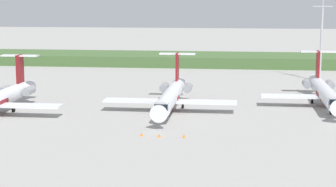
# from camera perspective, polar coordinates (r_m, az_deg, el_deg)

# --- Properties ---
(ground_plane) EXTENTS (500.00, 500.00, 0.00)m
(ground_plane) POSITION_cam_1_polar(r_m,az_deg,el_deg) (120.51, 1.14, 0.14)
(ground_plane) COLOR #9E9B96
(grass_berm) EXTENTS (320.00, 20.00, 3.01)m
(grass_berm) POSITION_cam_1_polar(r_m,az_deg,el_deg) (169.60, 2.85, 3.35)
(grass_berm) COLOR #426033
(grass_berm) RESTS_ON ground
(regional_jet_second) EXTENTS (22.81, 31.00, 9.00)m
(regional_jet_second) POSITION_cam_1_polar(r_m,az_deg,el_deg) (100.97, 0.29, -0.22)
(regional_jet_second) COLOR silver
(regional_jet_second) RESTS_ON ground
(regional_jet_third) EXTENTS (22.81, 31.00, 9.00)m
(regional_jet_third) POSITION_cam_1_polar(r_m,az_deg,el_deg) (108.98, 15.06, 0.17)
(regional_jet_third) COLOR silver
(regional_jet_third) RESTS_ON ground
(antenna_mast) EXTENTS (4.40, 0.50, 26.54)m
(antenna_mast) POSITION_cam_1_polar(r_m,az_deg,el_deg) (139.07, 14.79, 5.62)
(antenna_mast) COLOR #B2B2B7
(antenna_mast) RESTS_ON ground
(safety_cone_front_marker) EXTENTS (0.44, 0.44, 0.55)m
(safety_cone_front_marker) POSITION_cam_1_polar(r_m,az_deg,el_deg) (82.70, -2.60, -4.00)
(safety_cone_front_marker) COLOR orange
(safety_cone_front_marker) RESTS_ON ground
(safety_cone_mid_marker) EXTENTS (0.44, 0.44, 0.55)m
(safety_cone_mid_marker) POSITION_cam_1_polar(r_m,az_deg,el_deg) (81.99, -0.86, -4.11)
(safety_cone_mid_marker) COLOR orange
(safety_cone_mid_marker) RESTS_ON ground
(safety_cone_rear_marker) EXTENTS (0.44, 0.44, 0.55)m
(safety_cone_rear_marker) POSITION_cam_1_polar(r_m,az_deg,el_deg) (81.65, 1.58, -4.17)
(safety_cone_rear_marker) COLOR orange
(safety_cone_rear_marker) RESTS_ON ground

